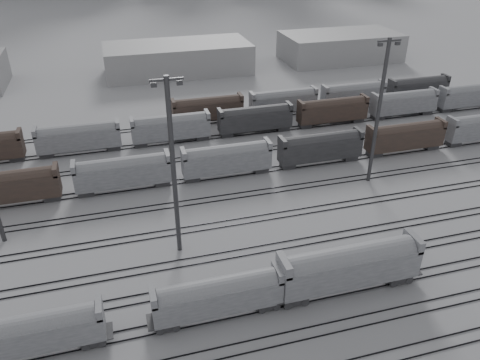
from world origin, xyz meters
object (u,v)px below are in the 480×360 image
object	(u,v)px
hopper_car_c	(349,265)
hopper_car_a	(32,332)
light_mast_c	(173,166)
hopper_car_b	(218,295)

from	to	relation	value
hopper_car_c	hopper_car_a	bearing A→B (deg)	180.00
hopper_car_a	hopper_car_c	distance (m)	34.13
hopper_car_a	light_mast_c	bearing A→B (deg)	38.14
light_mast_c	hopper_car_b	bearing A→B (deg)	-80.60
hopper_car_a	hopper_car_b	xyz separation A→B (m)	(18.65, 0.00, 0.09)
hopper_car_b	hopper_car_c	distance (m)	15.48
hopper_car_b	hopper_car_c	world-z (taller)	hopper_car_c
hopper_car_a	hopper_car_c	size ratio (longest dim) A/B	0.82
hopper_car_c	light_mast_c	xyz separation A→B (m)	(-17.62, 12.96, 8.73)
hopper_car_b	light_mast_c	world-z (taller)	light_mast_c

